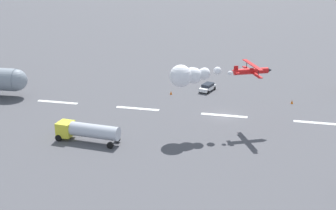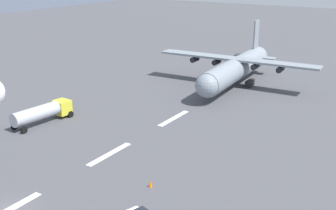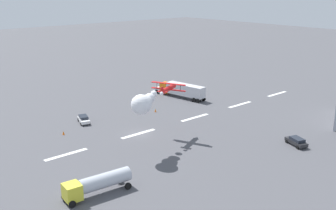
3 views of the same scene
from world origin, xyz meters
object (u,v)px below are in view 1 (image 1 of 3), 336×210
Objects in this scene: stunt_biplane_red at (194,75)px; traffic_cone_far at (171,93)px; traffic_cone_near at (292,102)px; followme_car_yellow at (207,87)px; fuel_tanker_truck at (87,131)px.

stunt_biplane_red reaches higher than traffic_cone_far.
traffic_cone_near is 1.00× the size of traffic_cone_far.
stunt_biplane_red reaches higher than followme_car_yellow.
followme_car_yellow is at bearing -115.90° from fuel_tanker_truck.
stunt_biplane_red reaches higher than traffic_cone_near.
fuel_tanker_truck is 13.33× the size of traffic_cone_near.
followme_car_yellow is 6.42× the size of traffic_cone_far.
traffic_cone_near is at bearing -132.78° from stunt_biplane_red.
followme_car_yellow is at bearing -149.92° from traffic_cone_far.
traffic_cone_near is 23.08m from traffic_cone_far.
fuel_tanker_truck is 39.08m from traffic_cone_near.
fuel_tanker_truck is at bearing 27.40° from stunt_biplane_red.
followme_car_yellow is (0.72, -21.12, -8.40)m from stunt_biplane_red.
followme_car_yellow reaches higher than traffic_cone_near.
traffic_cone_near is at bearing 165.80° from followme_car_yellow.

